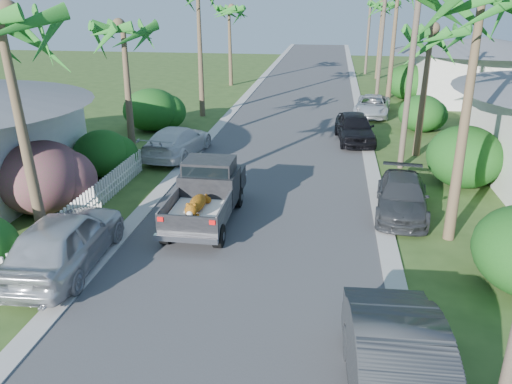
% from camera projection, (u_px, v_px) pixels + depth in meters
% --- Properties ---
extents(ground, '(120.00, 120.00, 0.00)m').
position_uv_depth(ground, '(220.00, 331.00, 11.71)').
color(ground, '#2F491B').
rests_on(ground, ground).
extents(road, '(8.00, 100.00, 0.02)m').
position_uv_depth(road, '(297.00, 109.00, 34.71)').
color(road, '#38383A').
rests_on(road, ground).
extents(curb_left, '(0.60, 100.00, 0.06)m').
position_uv_depth(curb_left, '(236.00, 107.00, 35.30)').
color(curb_left, '#A5A39E').
rests_on(curb_left, ground).
extents(curb_right, '(0.60, 100.00, 0.06)m').
position_uv_depth(curb_right, '(360.00, 111.00, 34.11)').
color(curb_right, '#A5A39E').
rests_on(curb_right, ground).
extents(pickup_truck, '(1.98, 5.12, 2.06)m').
position_uv_depth(pickup_truck, '(208.00, 190.00, 17.45)').
color(pickup_truck, black).
rests_on(pickup_truck, ground).
extents(parked_car_rn, '(2.08, 5.20, 1.68)m').
position_uv_depth(parked_car_rn, '(401.00, 381.00, 9.03)').
color(parked_car_rn, '#2B2D30').
rests_on(parked_car_rn, ground).
extents(parked_car_rm, '(2.23, 4.54, 1.27)m').
position_uv_depth(parked_car_rm, '(402.00, 197.00, 17.87)').
color(parked_car_rm, '#323438').
rests_on(parked_car_rm, ground).
extents(parked_car_rf, '(2.29, 4.71, 1.55)m').
position_uv_depth(parked_car_rf, '(355.00, 128.00, 26.65)').
color(parked_car_rf, black).
rests_on(parked_car_rf, ground).
extents(parked_car_rd, '(2.73, 4.86, 1.28)m').
position_uv_depth(parked_car_rd, '(372.00, 106.00, 32.61)').
color(parked_car_rd, silver).
rests_on(parked_car_rd, ground).
extents(parked_car_ln, '(2.26, 5.10, 1.70)m').
position_uv_depth(parked_car_ln, '(65.00, 241.00, 14.18)').
color(parked_car_ln, '#BABCC2').
rests_on(parked_car_ln, ground).
extents(parked_car_lf, '(2.63, 5.22, 1.45)m').
position_uv_depth(parked_car_lf, '(178.00, 142.00, 24.29)').
color(parked_car_lf, silver).
rests_on(parked_car_lf, ground).
extents(palm_l_a, '(4.40, 4.40, 8.20)m').
position_uv_depth(palm_l_a, '(2.00, 13.00, 12.79)').
color(palm_l_a, brown).
rests_on(palm_l_a, ground).
extents(palm_l_b, '(4.40, 4.40, 7.40)m').
position_uv_depth(palm_l_b, '(122.00, 26.00, 21.44)').
color(palm_l_b, brown).
rests_on(palm_l_b, ground).
extents(palm_l_d, '(4.40, 4.40, 7.70)m').
position_uv_depth(palm_l_d, '(229.00, 8.00, 41.54)').
color(palm_l_d, brown).
rests_on(palm_l_d, ground).
extents(palm_r_b, '(4.40, 4.40, 7.20)m').
position_uv_depth(palm_r_b, '(432.00, 29.00, 22.43)').
color(palm_r_b, brown).
rests_on(palm_r_b, ground).
extents(palm_r_d, '(4.40, 4.40, 8.00)m').
position_uv_depth(palm_r_d, '(383.00, 3.00, 45.16)').
color(palm_r_d, brown).
rests_on(palm_r_d, ground).
extents(shrub_l_b, '(3.00, 3.30, 2.60)m').
position_uv_depth(shrub_l_b, '(42.00, 177.00, 17.83)').
color(shrub_l_b, '#A8185B').
rests_on(shrub_l_b, ground).
extents(shrub_l_c, '(2.40, 2.64, 2.00)m').
position_uv_depth(shrub_l_c, '(102.00, 153.00, 21.57)').
color(shrub_l_c, '#123F12').
rests_on(shrub_l_c, ground).
extents(shrub_l_d, '(3.20, 3.52, 2.40)m').
position_uv_depth(shrub_l_d, '(151.00, 110.00, 28.94)').
color(shrub_l_d, '#123F12').
rests_on(shrub_l_d, ground).
extents(shrub_r_b, '(3.00, 3.30, 2.50)m').
position_uv_depth(shrub_r_b, '(464.00, 157.00, 20.30)').
color(shrub_r_b, '#123F12').
rests_on(shrub_r_b, ground).
extents(shrub_r_c, '(2.60, 2.86, 2.10)m').
position_uv_depth(shrub_r_c, '(421.00, 113.00, 28.70)').
color(shrub_r_c, '#123F12').
rests_on(shrub_r_c, ground).
extents(shrub_r_d, '(3.20, 3.52, 2.60)m').
position_uv_depth(shrub_r_d, '(408.00, 82.00, 37.74)').
color(shrub_r_d, '#123F12').
rests_on(shrub_r_d, ground).
extents(picket_fence, '(0.10, 11.00, 1.00)m').
position_uv_depth(picket_fence, '(86.00, 206.00, 17.42)').
color(picket_fence, white).
rests_on(picket_fence, ground).
extents(house_right_far, '(9.00, 8.00, 4.60)m').
position_uv_depth(house_right_far, '(479.00, 72.00, 36.75)').
color(house_right_far, silver).
rests_on(house_right_far, ground).
extents(utility_pole_b, '(1.60, 0.26, 9.00)m').
position_uv_depth(utility_pole_b, '(411.00, 65.00, 21.22)').
color(utility_pole_b, brown).
rests_on(utility_pole_b, ground).
extents(utility_pole_c, '(1.60, 0.26, 9.00)m').
position_uv_depth(utility_pole_c, '(382.00, 38.00, 35.02)').
color(utility_pole_c, brown).
rests_on(utility_pole_c, ground).
extents(utility_pole_d, '(1.60, 0.26, 9.00)m').
position_uv_depth(utility_pole_d, '(369.00, 26.00, 48.82)').
color(utility_pole_d, brown).
rests_on(utility_pole_d, ground).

